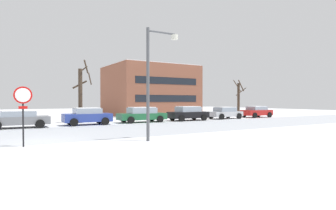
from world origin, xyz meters
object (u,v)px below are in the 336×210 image
(parked_car_black, at_px, (188,113))
(parked_car_silver, at_px, (225,113))
(stop_sign, at_px, (23,104))
(street_lamp, at_px, (154,72))
(parked_car_blue, at_px, (87,116))
(parked_car_gray, at_px, (19,119))
(parked_car_green, at_px, (142,115))
(parked_car_red, at_px, (257,112))

(parked_car_black, xyz_separation_m, parked_car_silver, (5.14, 0.13, -0.06))
(stop_sign, distance_m, street_lamp, 6.22)
(stop_sign, height_order, parked_car_black, stop_sign)
(parked_car_silver, bearing_deg, stop_sign, -154.58)
(street_lamp, bearing_deg, stop_sign, 168.14)
(parked_car_black, distance_m, parked_car_silver, 5.14)
(street_lamp, bearing_deg, parked_car_blue, 91.98)
(parked_car_gray, distance_m, parked_car_blue, 5.14)
(parked_car_green, distance_m, parked_car_silver, 10.28)
(parked_car_red, bearing_deg, parked_car_gray, -179.68)
(street_lamp, xyz_separation_m, parked_car_green, (4.76, 11.27, -2.77))
(parked_car_silver, height_order, parked_car_red, parked_car_red)
(stop_sign, distance_m, parked_car_silver, 23.19)
(street_lamp, distance_m, parked_car_silver, 18.95)
(parked_car_blue, relative_size, parked_car_red, 1.02)
(stop_sign, relative_size, parked_car_black, 0.63)
(street_lamp, height_order, parked_car_blue, street_lamp)
(parked_car_gray, relative_size, parked_car_silver, 1.09)
(street_lamp, distance_m, parked_car_red, 23.24)
(parked_car_black, bearing_deg, parked_car_red, 0.79)
(street_lamp, height_order, parked_car_red, street_lamp)
(parked_car_red, bearing_deg, parked_car_silver, -179.87)
(parked_car_gray, xyz_separation_m, parked_car_red, (25.71, 0.14, 0.02))
(parked_car_gray, xyz_separation_m, parked_car_silver, (20.57, 0.13, 0.00))
(stop_sign, relative_size, parked_car_blue, 0.68)
(stop_sign, height_order, parked_car_blue, stop_sign)
(parked_car_blue, xyz_separation_m, parked_car_black, (10.28, -0.10, 0.00))
(stop_sign, height_order, parked_car_silver, stop_sign)
(parked_car_black, height_order, parked_car_silver, parked_car_black)
(street_lamp, bearing_deg, parked_car_red, 29.00)
(stop_sign, bearing_deg, parked_car_black, 31.88)
(stop_sign, bearing_deg, parked_car_gray, 87.97)
(parked_car_green, bearing_deg, street_lamp, -112.89)
(parked_car_blue, distance_m, parked_car_silver, 15.43)
(street_lamp, bearing_deg, parked_car_gray, 116.59)
(parked_car_blue, bearing_deg, parked_car_green, 1.32)
(parked_car_green, distance_m, parked_car_red, 15.43)
(stop_sign, height_order, parked_car_red, stop_sign)
(street_lamp, bearing_deg, parked_car_black, 48.13)
(parked_car_gray, distance_m, parked_car_green, 10.29)
(stop_sign, xyz_separation_m, parked_car_blue, (5.49, 9.91, -1.13))
(street_lamp, xyz_separation_m, parked_car_silver, (15.04, 11.17, -2.82))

